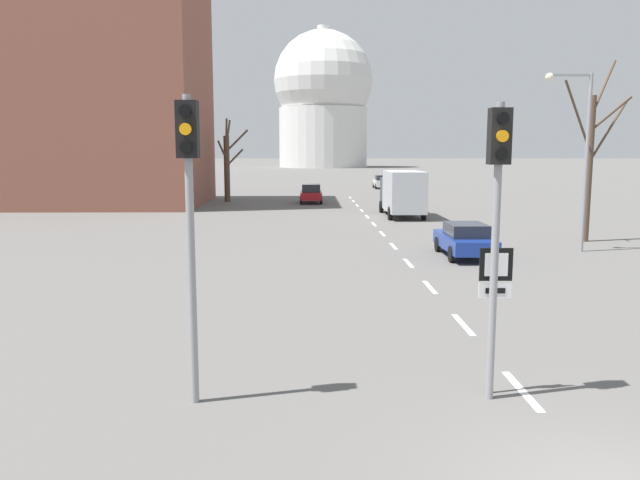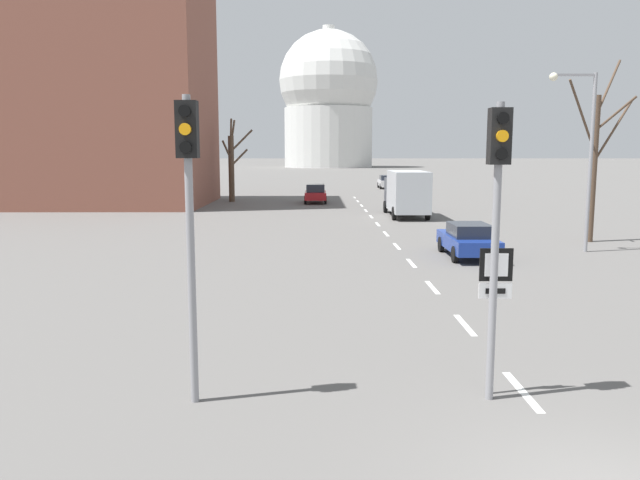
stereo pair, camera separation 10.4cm
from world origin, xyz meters
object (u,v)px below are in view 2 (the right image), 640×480
Objects in this scene: traffic_signal_near_left at (189,193)px; street_lamp_right at (583,143)px; delivery_truck at (406,192)px; traffic_signal_centre_tall at (497,197)px; sedan_near_left at (315,193)px; sedan_mid_centre at (468,239)px; route_sign_post at (495,293)px; sedan_near_right at (386,182)px.

street_lamp_right reaches higher than traffic_signal_near_left.
traffic_signal_near_left is 33.17m from delivery_truck.
traffic_signal_centre_tall is 5.32m from traffic_signal_near_left.
traffic_signal_near_left reaches higher than sedan_near_left.
traffic_signal_near_left is 43.65m from sedan_near_left.
street_lamp_right is at bearing 62.81° from traffic_signal_centre_tall.
street_lamp_right is at bearing 50.35° from traffic_signal_near_left.
traffic_signal_near_left reaches higher than sedan_mid_centre.
route_sign_post reaches higher than sedan_near_left.
traffic_signal_centre_tall is 1.22× the size of sedan_near_left.
sedan_near_right is 33.02m from delivery_truck.
traffic_signal_near_left is at bearing -104.77° from delivery_truck.
traffic_signal_centre_tall reaches higher than sedan_near_left.
traffic_signal_near_left reaches higher than route_sign_post.
traffic_signal_near_left reaches higher than delivery_truck.
traffic_signal_near_left is 1.22× the size of sedan_mid_centre.
traffic_signal_centre_tall is at bearing -117.19° from street_lamp_right.
street_lamp_right is at bearing -66.41° from sedan_near_left.
street_lamp_right is 29.45m from sedan_near_left.
sedan_mid_centre is at bearing 60.63° from traffic_signal_near_left.
route_sign_post is at bearing -117.25° from street_lamp_right.
route_sign_post is (0.10, 0.24, -1.77)m from traffic_signal_centre_tall.
sedan_mid_centre is at bearing -165.29° from street_lamp_right.
sedan_mid_centre is at bearing 77.87° from route_sign_post.
route_sign_post is 0.64× the size of sedan_near_right.
delivery_truck is (3.02, 31.70, -0.21)m from route_sign_post.
traffic_signal_centre_tall is 1.19× the size of sedan_mid_centre.
traffic_signal_centre_tall reaches higher than sedan_mid_centre.
traffic_signal_centre_tall is 1.90× the size of route_sign_post.
traffic_signal_centre_tall is 0.73× the size of delivery_truck.
street_lamp_right is 48.45m from sedan_near_right.
traffic_signal_near_left is (-5.32, -0.07, 0.07)m from traffic_signal_centre_tall.
traffic_signal_near_left is at bearing -119.37° from sedan_mid_centre.
route_sign_post is at bearing -94.74° from sedan_near_right.
sedan_near_left is (-3.11, 43.42, -2.83)m from traffic_signal_centre_tall.
traffic_signal_centre_tall is at bearing -112.83° from route_sign_post.
sedan_near_left is at bearing 87.09° from traffic_signal_near_left.
traffic_signal_centre_tall is at bearing -102.31° from sedan_mid_centre.
delivery_truck is (-5.45, 15.26, -3.12)m from street_lamp_right.
sedan_mid_centre is at bearing -77.08° from sedan_near_left.
sedan_near_left is at bearing 94.25° from route_sign_post.
traffic_signal_near_left is at bearing -99.42° from sedan_near_right.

